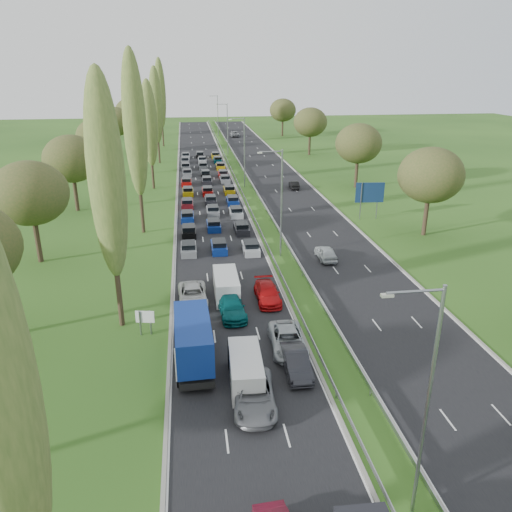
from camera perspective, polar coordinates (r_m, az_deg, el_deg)
ground at (r=91.78m, az=-1.45°, el=8.18°), size 260.00×260.00×0.00m
near_carriageway at (r=93.73m, az=-5.77°, el=8.35°), size 10.50×215.00×0.04m
far_carriageway at (r=95.16m, az=2.47°, el=8.63°), size 10.50×215.00×0.04m
central_reservation at (r=94.09m, az=-1.63°, el=8.84°), size 2.36×215.00×0.32m
lamp_columns at (r=88.69m, az=-1.33°, el=11.69°), size 0.18×140.18×12.00m
poplar_row at (r=77.77m, az=-12.69°, el=14.65°), size 2.80×127.80×22.44m
woodland_left at (r=74.53m, az=-20.88°, el=9.89°), size 8.00×166.00×11.10m
woodland_right at (r=82.14m, az=13.54°, el=11.58°), size 8.00×153.00×11.10m
traffic_queue_fill at (r=88.71m, az=-5.63°, el=7.93°), size 9.03×69.34×0.80m
near_car_2 at (r=45.57m, az=-7.25°, el=-4.47°), size 2.71×5.62×1.54m
near_car_6 at (r=32.60m, az=-0.21°, el=-15.58°), size 3.00×5.84×1.58m
near_car_7 at (r=43.21m, az=-2.79°, el=-5.81°), size 2.43×5.38×1.53m
near_car_8 at (r=49.41m, az=-3.39°, el=-2.37°), size 1.88×4.08×1.35m
near_car_9 at (r=35.78m, az=4.62°, el=-11.99°), size 1.72×4.75×1.56m
near_car_10 at (r=38.31m, az=3.66°, el=-9.56°), size 2.82×5.67×1.54m
near_car_11 at (r=45.68m, az=1.31°, el=-4.27°), size 2.09×5.13×1.49m
far_car_0 at (r=55.92m, az=7.99°, el=0.38°), size 1.85×4.51×1.53m
far_car_1 at (r=88.53m, az=4.38°, el=8.11°), size 1.63×4.11×1.33m
far_car_2 at (r=156.39m, az=-2.41°, el=13.77°), size 3.12×5.99×1.61m
blue_lorry at (r=36.60m, az=-7.20°, el=-9.18°), size 2.46×8.84×3.73m
white_van_front at (r=34.53m, az=-1.23°, el=-12.66°), size 2.10×5.35×2.15m
white_van_rear at (r=46.61m, az=-3.45°, el=-3.27°), size 2.16×5.51×2.21m
info_sign at (r=40.84m, az=-12.56°, el=-7.08°), size 1.49×0.38×2.10m
direction_sign at (r=71.36m, az=12.87°, el=6.91°), size 3.99×0.46×5.20m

